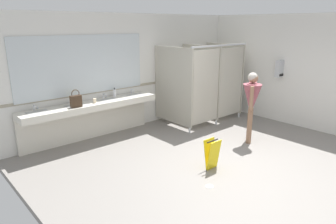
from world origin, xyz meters
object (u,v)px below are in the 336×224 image
at_px(paper_towel_dispenser_upper, 280,69).
at_px(person_standing, 252,99).
at_px(paper_cup, 95,101).
at_px(wet_floor_sign, 212,154).
at_px(handbag, 76,101).
at_px(soap_dispenser, 115,93).

xyz_separation_m(paper_towel_dispenser_upper, person_standing, (-1.84, -0.42, -0.46)).
relative_size(paper_cup, wet_floor_sign, 0.18).
xyz_separation_m(handbag, wet_floor_sign, (1.37, -2.54, -0.74)).
height_order(paper_towel_dispenser_upper, handbag, paper_towel_dispenser_upper).
xyz_separation_m(person_standing, wet_floor_sign, (-1.65, -0.35, -0.69)).
bearing_deg(soap_dispenser, person_standing, -52.52).
distance_m(paper_towel_dispenser_upper, paper_cup, 4.80).
height_order(person_standing, soap_dispenser, person_standing).
height_order(paper_towel_dispenser_upper, person_standing, paper_towel_dispenser_upper).
height_order(person_standing, wet_floor_sign, person_standing).
bearing_deg(paper_cup, person_standing, -41.37).
height_order(soap_dispenser, wet_floor_sign, soap_dispenser).
relative_size(paper_towel_dispenser_upper, person_standing, 0.28).
distance_m(soap_dispenser, wet_floor_sign, 2.94).
distance_m(paper_towel_dispenser_upper, soap_dispenser, 4.31).
bearing_deg(paper_towel_dispenser_upper, wet_floor_sign, -167.66).
distance_m(paper_towel_dispenser_upper, person_standing, 1.94).
xyz_separation_m(paper_towel_dispenser_upper, soap_dispenser, (-3.75, 2.08, -0.45)).
xyz_separation_m(person_standing, paper_cup, (-2.56, 2.26, -0.03)).
relative_size(handbag, wet_floor_sign, 0.67).
xyz_separation_m(soap_dispenser, paper_cup, (-0.65, -0.24, -0.04)).
height_order(person_standing, handbag, person_standing).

